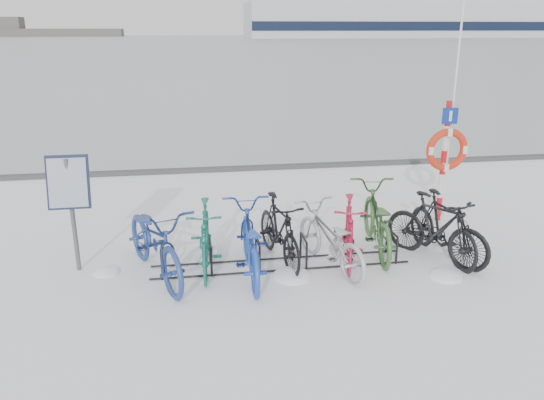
% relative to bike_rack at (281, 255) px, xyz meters
% --- Properties ---
extents(ground, '(900.00, 900.00, 0.00)m').
position_rel_bike_rack_xyz_m(ground, '(0.00, 0.00, -0.18)').
color(ground, white).
rests_on(ground, ground).
extents(ice_sheet, '(400.00, 298.00, 0.02)m').
position_rel_bike_rack_xyz_m(ice_sheet, '(0.00, 155.00, -0.17)').
color(ice_sheet, '#A5B3BA').
rests_on(ice_sheet, ground).
extents(quay_edge, '(400.00, 0.25, 0.10)m').
position_rel_bike_rack_xyz_m(quay_edge, '(0.00, 5.90, -0.13)').
color(quay_edge, '#3F3F42').
rests_on(quay_edge, ground).
extents(bike_rack, '(4.00, 0.48, 0.46)m').
position_rel_bike_rack_xyz_m(bike_rack, '(0.00, 0.00, 0.00)').
color(bike_rack, black).
rests_on(bike_rack, ground).
extents(info_board, '(0.60, 0.23, 1.79)m').
position_rel_bike_rack_xyz_m(info_board, '(-3.08, 0.31, 1.11)').
color(info_board, '#595B5E').
rests_on(info_board, ground).
extents(lifebuoy_station, '(0.80, 0.23, 4.14)m').
position_rel_bike_rack_xyz_m(lifebuoy_station, '(3.36, 1.51, 1.21)').
color(lifebuoy_station, red).
rests_on(lifebuoy_station, ground).
extents(cruise_ferry, '(153.28, 28.88, 50.36)m').
position_rel_bike_rack_xyz_m(cruise_ferry, '(98.38, 206.00, 13.54)').
color(cruise_ferry, silver).
rests_on(cruise_ferry, ground).
extents(bike_0, '(1.55, 2.38, 1.18)m').
position_rel_bike_rack_xyz_m(bike_0, '(-1.88, -0.04, 0.41)').
color(bike_0, navy).
rests_on(bike_0, ground).
extents(bike_1, '(0.61, 1.80, 1.06)m').
position_rel_bike_rack_xyz_m(bike_1, '(-1.14, 0.11, 0.35)').
color(bike_1, '#186E5B').
rests_on(bike_1, ground).
extents(bike_2, '(0.76, 2.08, 1.09)m').
position_rel_bike_rack_xyz_m(bike_2, '(-0.51, -0.19, 0.36)').
color(bike_2, '#2349B1').
rests_on(bike_2, ground).
extents(bike_3, '(0.82, 1.85, 1.08)m').
position_rel_bike_rack_xyz_m(bike_3, '(0.01, 0.20, 0.36)').
color(bike_3, black).
rests_on(bike_3, ground).
extents(bike_4, '(1.18, 2.02, 1.00)m').
position_rel_bike_rack_xyz_m(bike_4, '(0.73, -0.16, 0.32)').
color(bike_4, '#ADAFB4').
rests_on(bike_4, ground).
extents(bike_5, '(0.92, 1.80, 1.04)m').
position_rel_bike_rack_xyz_m(bike_5, '(1.09, 0.04, 0.34)').
color(bike_5, '#B41B3D').
rests_on(bike_5, ground).
extents(bike_6, '(1.07, 2.23, 1.12)m').
position_rel_bike_rack_xyz_m(bike_6, '(1.67, 0.40, 0.38)').
color(bike_6, '#35652F').
rests_on(bike_6, ground).
extents(bike_7, '(1.45, 1.80, 1.10)m').
position_rel_bike_rack_xyz_m(bike_7, '(2.48, -0.12, 0.37)').
color(bike_7, black).
rests_on(bike_7, ground).
extents(bike_8, '(0.78, 1.86, 1.08)m').
position_rel_bike_rack_xyz_m(bike_8, '(2.61, -0.05, 0.36)').
color(bike_8, black).
rests_on(bike_8, ground).
extents(snow_drifts, '(5.90, 1.74, 0.21)m').
position_rel_bike_rack_xyz_m(snow_drifts, '(0.82, -0.15, -0.18)').
color(snow_drifts, white).
rests_on(snow_drifts, ground).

